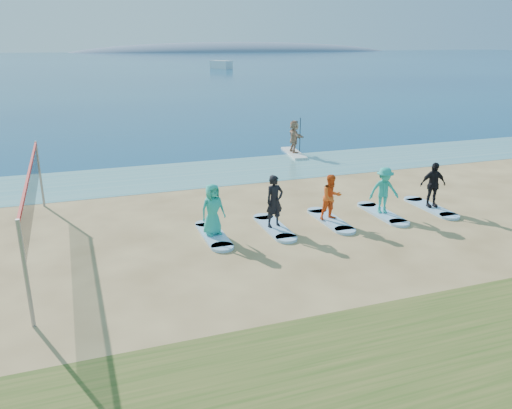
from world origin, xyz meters
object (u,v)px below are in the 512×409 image
object	(u,v)px
student_1	(274,201)
student_2	(331,197)
surfboard_4	(430,207)
paddleboard	(294,153)
student_4	(433,185)
surfboard_2	(330,220)
boat_offshore_b	(221,69)
surfboard_3	(382,214)
surfboard_0	(213,235)
student_3	(384,190)
surfboard_1	(274,227)
paddleboarder	(294,136)
volleyball_net	(32,189)
student_0	(213,209)

from	to	relation	value
student_1	student_2	world-z (taller)	student_1
surfboard_4	paddleboard	bearing A→B (deg)	95.47
surfboard_4	student_4	distance (m)	0.89
surfboard_2	boat_offshore_b	bearing A→B (deg)	76.36
paddleboard	surfboard_3	size ratio (longest dim) A/B	1.36
surfboard_0	student_3	distance (m)	6.36
student_4	surfboard_0	bearing A→B (deg)	-170.65
surfboard_3	student_3	distance (m)	0.88
boat_offshore_b	surfboard_1	xyz separation A→B (m)	(-26.40, -100.14, 0.04)
student_3	surfboard_4	bearing A→B (deg)	11.66
surfboard_0	student_2	bearing A→B (deg)	0.00
paddleboard	paddleboarder	world-z (taller)	paddleboarder
surfboard_1	volleyball_net	bearing A→B (deg)	174.74
boat_offshore_b	surfboard_0	size ratio (longest dim) A/B	2.73
student_2	paddleboarder	bearing A→B (deg)	67.04
paddleboarder	surfboard_0	xyz separation A→B (m)	(-7.39, -10.44, -0.96)
volleyball_net	student_4	size ratio (longest dim) A/B	5.39
surfboard_0	surfboard_2	xyz separation A→B (m)	(4.20, 0.00, 0.00)
paddleboard	surfboard_0	bearing A→B (deg)	-117.12
paddleboarder	boat_offshore_b	xyz separation A→B (m)	(21.10, 89.69, -1.00)
student_2	student_0	bearing A→B (deg)	174.06
surfboard_0	student_0	world-z (taller)	student_0
surfboard_3	student_1	bearing A→B (deg)	180.00
surfboard_1	student_2	bearing A→B (deg)	0.00
paddleboarder	surfboard_4	world-z (taller)	paddleboarder
volleyball_net	surfboard_4	xyz separation A→B (m)	(13.58, -0.67, -1.86)
student_4	surfboard_3	bearing A→B (deg)	-170.65
surfboard_1	student_3	size ratio (longest dim) A/B	1.32
student_1	surfboard_2	bearing A→B (deg)	-11.80
volleyball_net	surfboard_1	world-z (taller)	volleyball_net
student_0	surfboard_1	bearing A→B (deg)	-13.43
boat_offshore_b	student_4	bearing A→B (deg)	-123.98
volleyball_net	boat_offshore_b	xyz separation A→B (m)	(33.68, 99.46, -1.90)
volleyball_net	surfboard_4	distance (m)	13.72
paddleboarder	student_4	xyz separation A→B (m)	(1.00, -10.44, -0.07)
surfboard_0	student_0	xyz separation A→B (m)	(0.00, 0.00, 0.87)
paddleboarder	surfboard_2	distance (m)	10.96
student_1	boat_offshore_b	bearing A→B (deg)	63.43
student_1	surfboard_4	size ratio (longest dim) A/B	0.80
student_2	surfboard_4	size ratio (longest dim) A/B	0.72
boat_offshore_b	surfboard_1	world-z (taller)	boat_offshore_b
paddleboard	surfboard_3	world-z (taller)	paddleboard
student_2	surfboard_3	xyz separation A→B (m)	(2.10, 0.00, -0.84)
student_0	surfboard_2	distance (m)	4.29
surfboard_0	surfboard_3	distance (m)	6.30
paddleboard	student_0	size ratio (longest dim) A/B	1.81
surfboard_0	paddleboarder	bearing A→B (deg)	54.70
surfboard_0	boat_offshore_b	bearing A→B (deg)	74.11
paddleboarder	surfboard_1	size ratio (longest dim) A/B	0.80
paddleboard	surfboard_4	xyz separation A→B (m)	(1.00, -10.44, -0.01)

